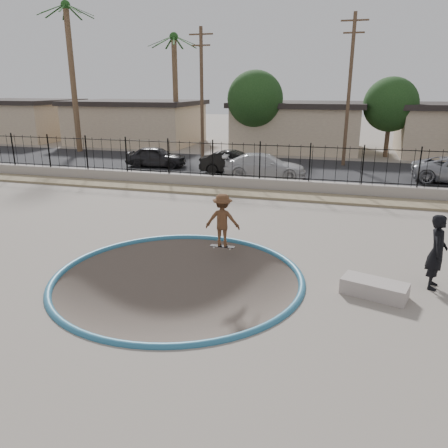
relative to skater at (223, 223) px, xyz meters
The scene contains 23 objects.
ground 10.60m from the skater, 92.96° to the left, with size 120.00×120.00×2.20m, color gray.
bowl_pit 2.79m from the skater, 101.68° to the right, with size 6.84×6.84×1.80m, color #453B35, non-canonical shape.
coping_ring 2.79m from the skater, 101.68° to the right, with size 7.04×7.04×0.20m, color #296686.
rock_strip 7.66m from the skater, 94.04° to the left, with size 42.00×1.60×0.11m, color #978463.
retaining_wall 8.74m from the skater, 93.53° to the left, with size 42.00×0.45×0.60m, color gray.
fence 8.74m from the skater, 93.53° to the left, with size 40.00×0.04×1.80m.
street 15.43m from the skater, 92.00° to the left, with size 90.00×8.00×0.04m, color black.
house_west_far 37.89m from the skater, 138.89° to the left, with size 10.60×8.60×3.90m.
house_west 29.37m from the skater, 121.96° to the left, with size 11.60×8.60×3.90m.
house_center 24.93m from the skater, 91.24° to the left, with size 10.60×8.60×3.90m.
palm_left 26.39m from the skater, 133.62° to the left, with size 2.30×2.30×11.30m.
palm_mid 25.43m from the skater, 115.19° to the left, with size 2.30×2.30×9.30m.
utility_pole_left 18.98m from the skater, 110.59° to the left, with size 1.70×0.24×9.00m.
utility_pole_mid 18.21m from the skater, 78.75° to the left, with size 1.70×0.24×9.50m.
street_tree_left 21.94m from the skater, 99.39° to the left, with size 4.32×4.32×6.36m.
street_tree_mid 23.50m from the skater, 73.91° to the left, with size 3.96×3.96×5.83m.
skater is the anchor object (origin of this frame).
skateboard 0.81m from the skater, 63.43° to the left, with size 0.82×0.22×0.07m.
videographer 6.31m from the skater, 11.89° to the right, with size 0.73×0.48×2.00m, color black.
concrete_ledge 5.22m from the skater, 25.61° to the right, with size 1.60×0.70×0.40m, color #A49891.
car_a 15.83m from the skater, 122.15° to the left, with size 1.58×3.93×1.34m, color black.
car_b 12.77m from the skater, 102.74° to the left, with size 1.45×4.15×1.37m, color black.
car_c 11.83m from the skater, 94.17° to the left, with size 1.93×4.75×1.38m, color silver.
Camera 1 is at (4.29, -11.40, 5.10)m, focal length 35.00 mm.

